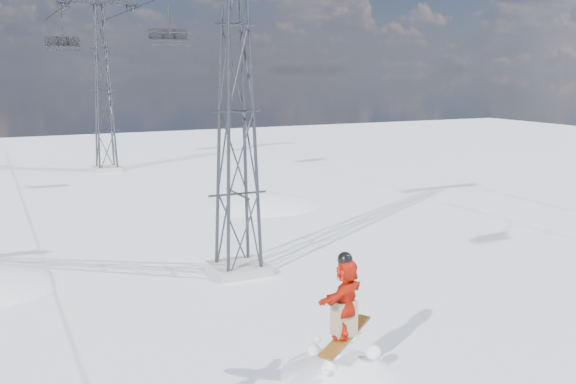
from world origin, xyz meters
TOP-DOWN VIEW (x-y plane):
  - ground at (0.00, 0.00)m, footprint 120.00×120.00m
  - lift_tower_near at (0.80, 8.00)m, footprint 5.20×1.80m
  - lift_tower_far at (0.80, 33.00)m, footprint 5.20×1.80m
  - lift_chair_mid at (3.00, 24.00)m, footprint 2.19×0.63m
  - lift_chair_far at (-1.40, 34.69)m, footprint 2.23×0.64m

SIDE VIEW (x-z plane):
  - ground at x=0.00m, z-range 0.00..0.00m
  - lift_tower_near at x=0.80m, z-range -0.24..11.18m
  - lift_tower_far at x=0.80m, z-range -0.24..11.18m
  - lift_chair_far at x=-1.40m, z-range 7.26..10.02m
  - lift_chair_mid at x=3.00m, z-range 7.33..10.04m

